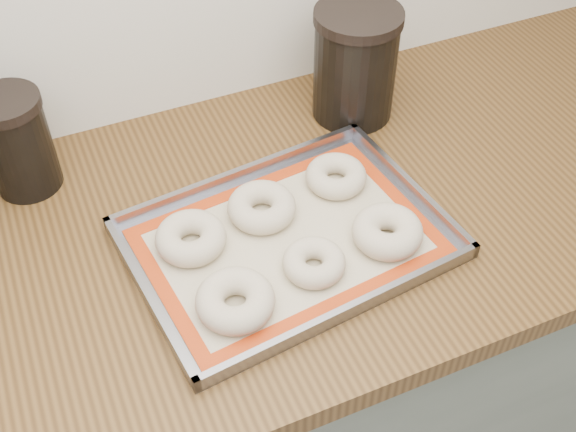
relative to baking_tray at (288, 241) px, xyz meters
name	(u,v)px	position (x,y,z in m)	size (l,w,h in m)	color
cabinet	(217,398)	(-0.13, 0.07, -0.48)	(3.00, 0.65, 0.86)	slate
countertop	(197,247)	(-0.13, 0.07, -0.03)	(3.06, 0.68, 0.04)	brown
baking_tray	(288,241)	(0.00, 0.00, 0.00)	(0.49, 0.38, 0.03)	gray
baking_mat	(288,241)	(0.00, 0.00, 0.00)	(0.45, 0.34, 0.00)	#C6B793
bagel_front_left	(235,301)	(-0.12, -0.09, 0.02)	(0.11, 0.11, 0.04)	beige
bagel_front_mid	(314,263)	(0.01, -0.07, 0.01)	(0.09, 0.09, 0.03)	beige
bagel_front_right	(387,231)	(0.14, -0.06, 0.02)	(0.11, 0.11, 0.04)	beige
bagel_back_left	(191,238)	(-0.14, 0.05, 0.02)	(0.11, 0.11, 0.04)	beige
bagel_back_mid	(262,207)	(-0.02, 0.07, 0.02)	(0.11, 0.11, 0.04)	beige
bagel_back_right	(336,176)	(0.12, 0.09, 0.02)	(0.10, 0.10, 0.03)	beige
canister_mid	(17,143)	(-0.33, 0.29, 0.08)	(0.11, 0.11, 0.17)	black
canister_right	(355,64)	(0.24, 0.25, 0.10)	(0.15, 0.15, 0.20)	black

